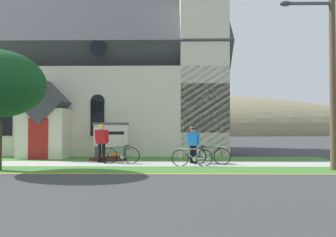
{
  "coord_description": "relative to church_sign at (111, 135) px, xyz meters",
  "views": [
    {
      "loc": [
        6.12,
        -13.53,
        1.67
      ],
      "look_at": [
        5.86,
        3.05,
        2.07
      ],
      "focal_mm": 35.47,
      "sensor_mm": 36.0,
      "label": 1
    }
  ],
  "objects": [
    {
      "name": "grass_verge",
      "position": [
        -0.96,
        -4.19,
        -1.2
      ],
      "size": [
        32.0,
        1.88,
        0.01
      ],
      "primitive_type": "cube",
      "color": "#427F33",
      "rests_on": "ground"
    },
    {
      "name": "bicycle_white",
      "position": [
        4.03,
        -3.05,
        -0.83
      ],
      "size": [
        1.73,
        0.12,
        0.8
      ],
      "color": "black",
      "rests_on": "ground"
    },
    {
      "name": "bicycle_green",
      "position": [
        0.85,
        -2.14,
        -0.82
      ],
      "size": [
        1.74,
        0.34,
        0.85
      ],
      "color": "black",
      "rests_on": "ground"
    },
    {
      "name": "cyclist_in_green_jersey",
      "position": [
        4.13,
        -2.02,
        -0.25
      ],
      "size": [
        0.55,
        0.52,
        1.63
      ],
      "color": "black",
      "rests_on": "ground"
    },
    {
      "name": "cyclist_in_orange_jersey",
      "position": [
        -0.07,
        -1.78,
        -0.15
      ],
      "size": [
        0.67,
        0.4,
        1.77
      ],
      "color": "black",
      "rests_on": "ground"
    },
    {
      "name": "roadside_conifer",
      "position": [
        5.2,
        5.26,
        4.44
      ],
      "size": [
        3.63,
        3.63,
        8.78
      ],
      "color": "#4C3823",
      "rests_on": "ground"
    },
    {
      "name": "flower_bed",
      "position": [
        -0.0,
        -0.51,
        -1.12
      ],
      "size": [
        1.84,
        1.84,
        0.34
      ],
      "color": "#382319",
      "rests_on": "ground"
    },
    {
      "name": "curb_paint_stripe",
      "position": [
        -0.96,
        -5.28,
        -1.2
      ],
      "size": [
        28.0,
        0.16,
        0.01
      ],
      "primitive_type": "cube",
      "color": "yellow",
      "rests_on": "ground"
    },
    {
      "name": "utility_pole",
      "position": [
        9.3,
        -4.16,
        3.7
      ],
      "size": [
        3.12,
        0.28,
        8.86
      ],
      "color": "brown",
      "rests_on": "ground"
    },
    {
      "name": "bicycle_silver",
      "position": [
        4.83,
        -2.44,
        -0.82
      ],
      "size": [
        1.78,
        0.24,
        0.84
      ],
      "color": "black",
      "rests_on": "ground"
    },
    {
      "name": "cyclist_in_red_jersey",
      "position": [
        4.11,
        -1.63,
        -0.14
      ],
      "size": [
        0.31,
        0.77,
        1.79
      ],
      "color": "black",
      "rests_on": "ground"
    },
    {
      "name": "ground",
      "position": [
        -2.89,
        0.51,
        -1.2
      ],
      "size": [
        140.0,
        140.0,
        0.0
      ],
      "primitive_type": "plane",
      "color": "#3D3D3F"
    },
    {
      "name": "sidewalk_slab",
      "position": [
        -0.96,
        -2.21,
        -1.2
      ],
      "size": [
        32.0,
        2.06,
        0.01
      ],
      "primitive_type": "cube",
      "color": "#B7B5AD",
      "rests_on": "ground"
    },
    {
      "name": "church_lawn",
      "position": [
        -0.96,
        0.02,
        -1.2
      ],
      "size": [
        24.0,
        2.42,
        0.01
      ],
      "primitive_type": "cube",
      "color": "#427F33",
      "rests_on": "ground"
    },
    {
      "name": "church_building",
      "position": [
        -0.59,
        5.58,
        3.39
      ],
      "size": [
        15.13,
        11.03,
        13.06
      ],
      "color": "beige",
      "rests_on": "ground"
    },
    {
      "name": "distant_hill",
      "position": [
        -0.43,
        57.39,
        -1.2
      ],
      "size": [
        106.65,
        39.84,
        17.58
      ],
      "primitive_type": "ellipsoid",
      "color": "#847A5B",
      "rests_on": "ground"
    },
    {
      "name": "church_sign",
      "position": [
        0.0,
        0.0,
        0.0
      ],
      "size": [
        1.89,
        0.18,
        1.87
      ],
      "color": "#474C56",
      "rests_on": "ground"
    }
  ]
}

